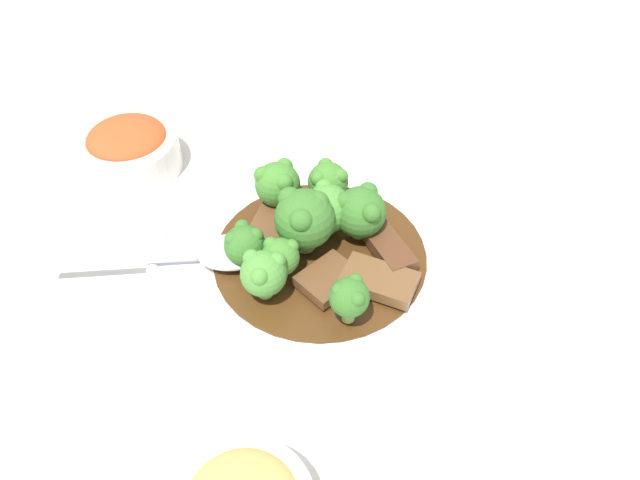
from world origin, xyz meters
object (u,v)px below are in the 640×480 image
broccoli_floret_7 (264,273)px  broccoli_floret_2 (360,211)px  beef_strip_2 (379,280)px  broccoli_floret_5 (278,183)px  broccoli_floret_0 (328,181)px  beef_strip_1 (270,225)px  broccoli_floret_8 (349,297)px  broccoli_floret_3 (245,244)px  serving_spoon (217,253)px  broccoli_floret_6 (327,208)px  beef_strip_0 (330,279)px  side_bowl_kimchi (129,148)px  main_plate (320,258)px  broccoli_floret_1 (305,218)px  broccoli_floret_4 (280,256)px  beef_strip_3 (389,248)px  sauce_dish (461,151)px

broccoli_floret_7 → broccoli_floret_2: bearing=-60.0°
beef_strip_2 → broccoli_floret_5: 0.14m
broccoli_floret_0 → broccoli_floret_2: size_ratio=0.84×
beef_strip_1 → beef_strip_2: 0.12m
beef_strip_2 → broccoli_floret_8: broccoli_floret_8 is taller
broccoli_floret_2 → broccoli_floret_3: broccoli_floret_2 is taller
broccoli_floret_7 → serving_spoon: size_ratio=0.23×
beef_strip_2 → broccoli_floret_7: bearing=84.9°
broccoli_floret_6 → broccoli_floret_7: bearing=134.2°
beef_strip_0 → serving_spoon: (0.05, 0.09, 0.00)m
beef_strip_1 → broccoli_floret_5: 0.04m
broccoli_floret_7 → broccoli_floret_6: bearing=-45.8°
beef_strip_1 → side_bowl_kimchi: side_bowl_kimchi is taller
beef_strip_2 → broccoli_floret_6: (0.07, 0.03, 0.02)m
main_plate → serving_spoon: 0.09m
beef_strip_1 → broccoli_floret_1: bearing=-135.3°
broccoli_floret_4 → broccoli_floret_1: bearing=-41.4°
broccoli_floret_2 → broccoli_floret_5: (0.05, 0.07, 0.00)m
beef_strip_0 → broccoli_floret_2: bearing=-36.3°
beef_strip_1 → serving_spoon: bearing=117.8°
beef_strip_1 → beef_strip_3: same height
beef_strip_1 → broccoli_floret_7: bearing=169.0°
broccoli_floret_4 → sauce_dish: broccoli_floret_4 is taller
beef_strip_1 → broccoli_floret_1: broccoli_floret_1 is taller
beef_strip_2 → side_bowl_kimchi: 0.31m
beef_strip_3 → broccoli_floret_6: (0.04, 0.05, 0.02)m
serving_spoon → broccoli_floret_6: bearing=-81.3°
broccoli_floret_5 → broccoli_floret_7: broccoli_floret_5 is taller
broccoli_floret_7 → side_bowl_kimchi: 0.25m
beef_strip_3 → broccoli_floret_8: size_ratio=1.44×
beef_strip_2 → broccoli_floret_4: broccoli_floret_4 is taller
beef_strip_2 → broccoli_floret_5: size_ratio=1.47×
beef_strip_0 → broccoli_floret_4: (0.02, 0.04, 0.02)m
broccoli_floret_5 → broccoli_floret_6: (-0.04, -0.04, -0.00)m
broccoli_floret_2 → sauce_dish: (0.11, -0.14, -0.04)m
broccoli_floret_4 → broccoli_floret_7: broccoli_floret_7 is taller
broccoli_floret_0 → broccoli_floret_4: bearing=146.0°
beef_strip_1 → broccoli_floret_7: (-0.08, 0.01, 0.02)m
beef_strip_3 → sauce_dish: beef_strip_3 is taller
beef_strip_2 → beef_strip_3: same height
beef_strip_1 → broccoli_floret_2: 0.09m
broccoli_floret_2 → broccoli_floret_3: 0.11m
side_bowl_kimchi → broccoli_floret_7: bearing=-152.1°
broccoli_floret_6 → sauce_dish: (0.10, -0.17, -0.04)m
beef_strip_3 → broccoli_floret_1: (0.02, 0.07, 0.03)m
broccoli_floret_0 → broccoli_floret_6: (-0.04, 0.01, 0.00)m
beef_strip_0 → broccoli_floret_1: broccoli_floret_1 is taller
beef_strip_1 → broccoli_floret_5: bearing=-22.8°
beef_strip_1 → broccoli_floret_6: (-0.01, -0.05, 0.02)m
beef_strip_2 → broccoli_floret_0: broccoli_floret_0 is taller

